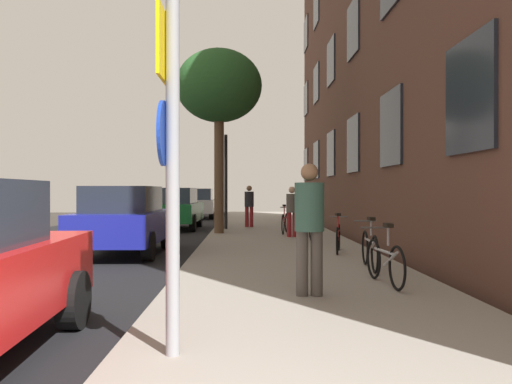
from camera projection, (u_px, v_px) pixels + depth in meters
name	position (u px, v px, depth m)	size (l,w,h in m)	color
ground_plane	(161.00, 240.00, 16.45)	(41.80, 41.80, 0.00)	#332D28
road_asphalt	(93.00, 240.00, 16.41)	(7.00, 38.00, 0.01)	black
sidewalk	(275.00, 238.00, 16.52)	(4.20, 38.00, 0.12)	gray
sign_post	(170.00, 139.00, 4.58)	(0.16, 0.60, 3.34)	gray
traffic_light	(223.00, 164.00, 19.66)	(0.43, 0.24, 3.46)	black
tree_near	(219.00, 87.00, 17.73)	(2.85, 2.85, 6.10)	brown
bicycle_0	(385.00, 260.00, 8.02)	(0.42, 1.67, 0.93)	black
bicycle_1	(370.00, 249.00, 9.62)	(0.42, 1.74, 0.94)	black
bicycle_2	(338.00, 237.00, 12.21)	(0.50, 1.58, 0.90)	black
bicycle_3	(307.00, 229.00, 14.70)	(0.52, 1.66, 0.92)	black
bicycle_4	(285.00, 222.00, 17.55)	(0.47, 1.66, 0.95)	black
pedestrian_0	(309.00, 220.00, 7.17)	(0.54, 0.54, 1.78)	#4C4742
pedestrian_1	(292.00, 208.00, 16.23)	(0.43, 0.43, 1.53)	maroon
pedestrian_2	(249.00, 203.00, 20.72)	(0.45, 0.45, 1.60)	maroon
car_1	(125.00, 220.00, 12.72)	(1.81, 4.04, 1.62)	navy
car_2	(175.00, 208.00, 21.05)	(1.94, 4.29, 1.62)	#19662D
car_3	(198.00, 203.00, 29.39)	(1.84, 4.38, 1.62)	silver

